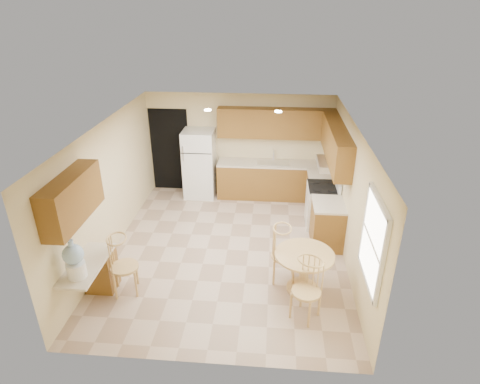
# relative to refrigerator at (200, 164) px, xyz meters

# --- Properties ---
(floor) EXTENTS (5.50, 5.50, 0.00)m
(floor) POSITION_rel_refrigerator_xyz_m (0.95, -2.40, -0.84)
(floor) COLOR tan
(floor) RESTS_ON ground
(ceiling) EXTENTS (4.50, 5.50, 0.02)m
(ceiling) POSITION_rel_refrigerator_xyz_m (0.95, -2.40, 1.66)
(ceiling) COLOR white
(ceiling) RESTS_ON wall_back
(wall_back) EXTENTS (4.50, 0.02, 2.50)m
(wall_back) POSITION_rel_refrigerator_xyz_m (0.95, 0.35, 0.41)
(wall_back) COLOR beige
(wall_back) RESTS_ON floor
(wall_front) EXTENTS (4.50, 0.02, 2.50)m
(wall_front) POSITION_rel_refrigerator_xyz_m (0.95, -5.15, 0.41)
(wall_front) COLOR beige
(wall_front) RESTS_ON floor
(wall_left) EXTENTS (0.02, 5.50, 2.50)m
(wall_left) POSITION_rel_refrigerator_xyz_m (-1.30, -2.40, 0.41)
(wall_left) COLOR beige
(wall_left) RESTS_ON floor
(wall_right) EXTENTS (0.02, 5.50, 2.50)m
(wall_right) POSITION_rel_refrigerator_xyz_m (3.20, -2.40, 0.41)
(wall_right) COLOR beige
(wall_right) RESTS_ON floor
(doorway) EXTENTS (0.90, 0.02, 2.10)m
(doorway) POSITION_rel_refrigerator_xyz_m (-0.80, 0.34, 0.21)
(doorway) COLOR black
(doorway) RESTS_ON floor
(base_cab_back) EXTENTS (2.75, 0.60, 0.87)m
(base_cab_back) POSITION_rel_refrigerator_xyz_m (1.83, 0.05, -0.41)
(base_cab_back) COLOR brown
(base_cab_back) RESTS_ON floor
(counter_back) EXTENTS (2.75, 0.63, 0.04)m
(counter_back) POSITION_rel_refrigerator_xyz_m (1.83, 0.05, 0.05)
(counter_back) COLOR beige
(counter_back) RESTS_ON base_cab_back
(base_cab_right_a) EXTENTS (0.60, 0.59, 0.87)m
(base_cab_right_a) POSITION_rel_refrigerator_xyz_m (2.90, -0.54, -0.41)
(base_cab_right_a) COLOR brown
(base_cab_right_a) RESTS_ON floor
(counter_right_a) EXTENTS (0.63, 0.59, 0.04)m
(counter_right_a) POSITION_rel_refrigerator_xyz_m (2.90, -0.54, 0.05)
(counter_right_a) COLOR beige
(counter_right_a) RESTS_ON base_cab_right_a
(base_cab_right_b) EXTENTS (0.60, 0.80, 0.87)m
(base_cab_right_b) POSITION_rel_refrigerator_xyz_m (2.90, -2.00, -0.41)
(base_cab_right_b) COLOR brown
(base_cab_right_b) RESTS_ON floor
(counter_right_b) EXTENTS (0.63, 0.80, 0.04)m
(counter_right_b) POSITION_rel_refrigerator_xyz_m (2.90, -2.00, 0.05)
(counter_right_b) COLOR beige
(counter_right_b) RESTS_ON base_cab_right_b
(upper_cab_back) EXTENTS (2.75, 0.33, 0.70)m
(upper_cab_back) POSITION_rel_refrigerator_xyz_m (1.83, 0.19, 1.01)
(upper_cab_back) COLOR brown
(upper_cab_back) RESTS_ON wall_back
(upper_cab_right) EXTENTS (0.33, 2.42, 0.70)m
(upper_cab_right) POSITION_rel_refrigerator_xyz_m (3.04, -1.19, 1.01)
(upper_cab_right) COLOR brown
(upper_cab_right) RESTS_ON wall_right
(upper_cab_left) EXTENTS (0.33, 1.40, 0.70)m
(upper_cab_left) POSITION_rel_refrigerator_xyz_m (-1.13, -4.00, 1.01)
(upper_cab_left) COLOR brown
(upper_cab_left) RESTS_ON wall_left
(sink) EXTENTS (0.78, 0.44, 0.01)m
(sink) POSITION_rel_refrigerator_xyz_m (1.80, 0.05, 0.07)
(sink) COLOR silver
(sink) RESTS_ON counter_back
(range_hood) EXTENTS (0.50, 0.76, 0.14)m
(range_hood) POSITION_rel_refrigerator_xyz_m (2.95, -1.22, 0.58)
(range_hood) COLOR silver
(range_hood) RESTS_ON upper_cab_right
(desk_pedestal) EXTENTS (0.48, 0.42, 0.72)m
(desk_pedestal) POSITION_rel_refrigerator_xyz_m (-1.05, -3.72, -0.48)
(desk_pedestal) COLOR brown
(desk_pedestal) RESTS_ON floor
(desk_top) EXTENTS (0.50, 1.20, 0.04)m
(desk_top) POSITION_rel_refrigerator_xyz_m (-1.05, -4.10, -0.09)
(desk_top) COLOR beige
(desk_top) RESTS_ON desk_pedestal
(window) EXTENTS (0.06, 1.12, 1.30)m
(window) POSITION_rel_refrigerator_xyz_m (3.18, -4.25, 0.66)
(window) COLOR white
(window) RESTS_ON wall_right
(can_light_a) EXTENTS (0.14, 0.14, 0.02)m
(can_light_a) POSITION_rel_refrigerator_xyz_m (0.45, -1.20, 1.64)
(can_light_a) COLOR white
(can_light_a) RESTS_ON ceiling
(can_light_b) EXTENTS (0.14, 0.14, 0.02)m
(can_light_b) POSITION_rel_refrigerator_xyz_m (1.85, -1.20, 1.64)
(can_light_b) COLOR white
(can_light_b) RESTS_ON ceiling
(refrigerator) EXTENTS (0.74, 0.72, 1.68)m
(refrigerator) POSITION_rel_refrigerator_xyz_m (0.00, 0.00, 0.00)
(refrigerator) COLOR white
(refrigerator) RESTS_ON floor
(stove) EXTENTS (0.65, 0.76, 1.09)m
(stove) POSITION_rel_refrigerator_xyz_m (2.88, -1.22, -0.37)
(stove) COLOR white
(stove) RESTS_ON floor
(dining_table) EXTENTS (0.98, 0.98, 0.73)m
(dining_table) POSITION_rel_refrigerator_xyz_m (2.35, -3.48, -0.37)
(dining_table) COLOR tan
(dining_table) RESTS_ON floor
(chair_table_a) EXTENTS (0.46, 0.59, 1.04)m
(chair_table_a) POSITION_rel_refrigerator_xyz_m (2.03, -3.33, -0.21)
(chair_table_a) COLOR tan
(chair_table_a) RESTS_ON floor
(chair_table_b) EXTENTS (0.45, 0.53, 1.02)m
(chair_table_b) POSITION_rel_refrigerator_xyz_m (2.35, -4.23, -0.22)
(chair_table_b) COLOR tan
(chair_table_b) RESTS_ON floor
(chair_desk) EXTENTS (0.46, 0.60, 1.05)m
(chair_desk) POSITION_rel_refrigerator_xyz_m (-0.60, -3.88, -0.20)
(chair_desk) COLOR tan
(chair_desk) RESTS_ON floor
(water_crock) EXTENTS (0.30, 0.30, 0.63)m
(water_crock) POSITION_rel_refrigerator_xyz_m (-1.05, -4.41, 0.21)
(water_crock) COLOR white
(water_crock) RESTS_ON desk_top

